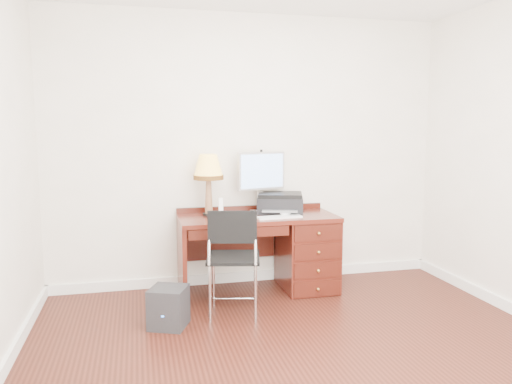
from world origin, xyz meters
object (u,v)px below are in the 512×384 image
object	(u,v)px
printer	(280,203)
phone	(221,211)
desk	(289,248)
leg_lamp	(208,171)
chair	(235,251)
equipment_box	(169,307)
monitor	(262,174)

from	to	relation	value
printer	phone	bearing A→B (deg)	-157.25
desk	leg_lamp	world-z (taller)	leg_lamp
phone	desk	bearing A→B (deg)	0.20
leg_lamp	phone	bearing A→B (deg)	-34.43
printer	phone	world-z (taller)	printer
leg_lamp	printer	bearing A→B (deg)	-0.87
chair	equipment_box	world-z (taller)	chair
printer	chair	bearing A→B (deg)	-113.30
monitor	equipment_box	size ratio (longest dim) A/B	1.85
equipment_box	monitor	bearing A→B (deg)	64.06
equipment_box	leg_lamp	bearing A→B (deg)	83.36
leg_lamp	desk	bearing A→B (deg)	-8.43
leg_lamp	monitor	bearing A→B (deg)	8.40
phone	chair	xyz separation A→B (m)	(0.01, -0.64, -0.24)
printer	equipment_box	distance (m)	1.55
monitor	phone	bearing A→B (deg)	-177.93
desk	monitor	world-z (taller)	monitor
printer	equipment_box	world-z (taller)	printer
printer	leg_lamp	xyz separation A→B (m)	(-0.71, 0.01, 0.33)
monitor	desk	bearing A→B (deg)	-57.70
monitor	printer	size ratio (longest dim) A/B	1.14
printer	equipment_box	bearing A→B (deg)	-128.89
printer	phone	distance (m)	0.61
phone	leg_lamp	bearing A→B (deg)	149.46
desk	chair	bearing A→B (deg)	-137.93
desk	printer	xyz separation A→B (m)	(-0.07, 0.10, 0.43)
printer	phone	xyz separation A→B (m)	(-0.60, -0.06, -0.05)
phone	equipment_box	world-z (taller)	phone
phone	equipment_box	size ratio (longest dim) A/B	0.54
phone	chair	distance (m)	0.68
desk	leg_lamp	xyz separation A→B (m)	(-0.77, 0.11, 0.77)
leg_lamp	chair	distance (m)	0.95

